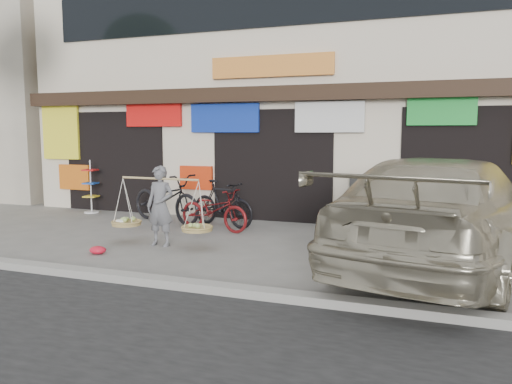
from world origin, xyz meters
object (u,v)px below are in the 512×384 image
(bike_0, at_px, (166,198))
(bike_2, at_px, (214,210))
(display_rack, at_px, (91,192))
(street_vendor, at_px, (160,210))
(bike_1, at_px, (222,203))
(suv, at_px, (442,212))

(bike_0, distance_m, bike_2, 1.57)
(display_rack, bearing_deg, bike_0, -12.63)
(street_vendor, bearing_deg, bike_1, 83.15)
(bike_0, height_order, suv, suv)
(suv, bearing_deg, bike_0, -4.90)
(street_vendor, distance_m, bike_2, 1.76)
(suv, bearing_deg, bike_1, -9.69)
(street_vendor, height_order, display_rack, street_vendor)
(street_vendor, height_order, bike_0, street_vendor)
(bike_1, height_order, suv, suv)
(bike_1, relative_size, bike_2, 1.00)
(bike_2, distance_m, display_rack, 4.26)
(bike_1, bearing_deg, suv, -93.74)
(bike_0, height_order, display_rack, display_rack)
(street_vendor, relative_size, suv, 0.33)
(bike_0, distance_m, display_rack, 2.69)
(bike_1, height_order, bike_2, bike_1)
(display_rack, bearing_deg, street_vendor, -36.52)
(bike_1, xyz_separation_m, display_rack, (-4.10, 0.60, 0.04))
(display_rack, bearing_deg, bike_2, -14.90)
(display_rack, bearing_deg, suv, -15.87)
(street_vendor, distance_m, bike_0, 2.50)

